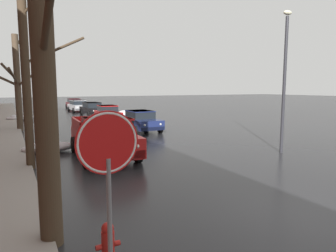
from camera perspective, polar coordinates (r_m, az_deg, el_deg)
name	(u,v)px	position (r m, az deg, el deg)	size (l,w,h in m)	color
ground_plane	(302,221)	(7.64, 23.93, -16.12)	(200.00, 200.00, 0.00)	#232326
snow_bank_near_corner_left	(20,118)	(30.42, -26.09, 1.37)	(2.50, 1.09, 0.56)	white
snow_bank_along_left_kerb	(127,114)	(30.15, -7.72, 2.25)	(2.14, 1.49, 0.77)	white
snow_bank_mid_block_left	(47,148)	(14.97, -21.86, -3.78)	(2.28, 1.18, 0.47)	white
bare_tree_at_the_corner	(40,45)	(5.84, -22.99, 13.80)	(1.54, 1.81, 7.64)	#423323
bare_tree_second_along_sidewalk	(27,73)	(11.98, -25.00, 8.96)	(2.27, 2.69, 6.93)	#423323
bare_tree_mid_block	(17,81)	(23.06, -26.56, 7.61)	(3.04, 3.24, 6.59)	#4C3D2D
pickup_truck_red_approaching_near_lane	(104,137)	(13.04, -11.97, -2.06)	(2.42, 5.19, 1.76)	red
sedan_darkblue_parked_kerbside_close	(141,121)	(20.48, -5.13, 1.03)	(1.90, 3.89, 1.42)	navy
sedan_red_parked_kerbside_mid	(108,113)	(27.01, -11.26, 2.41)	(2.03, 3.98, 1.42)	red
sedan_black_parked_far_down_block	(92,109)	(33.02, -14.07, 3.19)	(2.01, 4.48, 1.42)	black
sedan_silver_queued_behind_truck	(78,106)	(39.01, -16.56, 3.70)	(2.09, 4.45, 1.42)	#B7B7BC
sedan_maroon_at_far_intersection	(74,103)	(44.89, -17.29, 4.09)	(2.07, 3.97, 1.42)	maroon
fire_hydrant	(108,242)	(5.56, -11.25, -20.70)	(0.42, 0.22, 0.71)	#B21E19
stop_sign_at_corner	(108,162)	(3.67, -11.21, -6.63)	(0.76, 0.06, 2.69)	slate
street_lamp_post	(285,75)	(14.55, 21.12, 8.90)	(0.44, 0.24, 6.28)	#28282D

